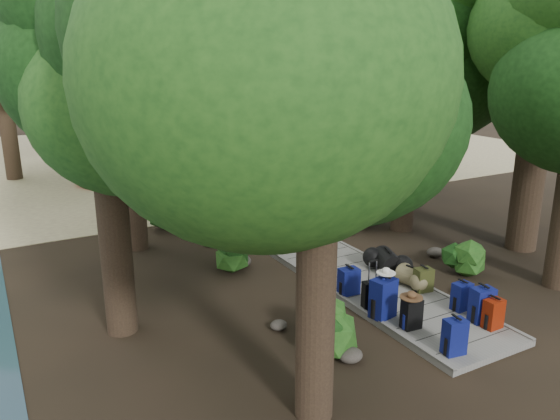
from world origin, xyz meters
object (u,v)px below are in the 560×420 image
backpack_left_c (383,296)px  lone_suitcase_on_sand (209,182)px  backpack_right_d (423,279)px  sun_lounger (245,165)px  backpack_left_b (412,312)px  backpack_left_d (349,280)px  duffel_right_khaki (412,277)px  duffel_right_black (387,261)px  backpack_right_c (462,295)px  suitcase_on_boardwalk (371,295)px  kayak (84,184)px  backpack_left_a (455,335)px  backpack_right_b (482,303)px  backpack_right_a (493,312)px

backpack_left_c → lone_suitcase_on_sand: bearing=74.0°
backpack_right_d → sun_lounger: (2.06, 13.02, -0.08)m
backpack_left_b → lone_suitcase_on_sand: size_ratio=1.00×
backpack_left_c → backpack_left_d: bearing=76.5°
backpack_left_b → duffel_right_khaki: (1.31, 1.43, -0.11)m
duffel_right_black → backpack_left_c: bearing=-111.9°
backpack_left_b → sun_lounger: backpack_left_b is taller
backpack_right_c → suitcase_on_boardwalk: (-1.50, 0.90, -0.03)m
backpack_left_d → suitcase_on_boardwalk: size_ratio=1.11×
lone_suitcase_on_sand → backpack_right_c: bearing=-102.6°
backpack_left_b → kayak: (-3.19, 14.59, -0.26)m
backpack_right_d → backpack_left_b: bearing=-132.0°
backpack_right_c → backpack_right_d: size_ratio=1.10×
duffel_right_black → sun_lounger: sun_lounger is taller
backpack_left_c → kayak: size_ratio=0.29×
backpack_left_b → kayak: bearing=108.3°
sun_lounger → kayak: bearing=174.4°
backpack_left_c → duffel_right_black: 2.32m
backpack_right_c → suitcase_on_boardwalk: 1.75m
lone_suitcase_on_sand → backpack_left_a: bearing=-108.8°
duffel_right_khaki → backpack_left_b: bearing=-145.2°
backpack_right_b → duffel_right_khaki: (-0.02, 1.87, -0.17)m
backpack_left_d → backpack_right_d: 1.59m
duffel_right_black → suitcase_on_boardwalk: bearing=-118.6°
backpack_right_d → suitcase_on_boardwalk: (-1.46, -0.11, 0.00)m
backpack_right_d → duffel_right_black: 1.22m
backpack_left_b → backpack_right_d: 1.73m
backpack_right_b → duffel_right_khaki: 1.88m
backpack_left_b → backpack_left_d: bearing=100.1°
backpack_right_a → backpack_right_d: bearing=87.9°
backpack_left_b → suitcase_on_boardwalk: backpack_left_b is taller
duffel_right_black → sun_lounger: size_ratio=0.42×
duffel_right_khaki → sun_lounger: sun_lounger is taller
backpack_left_d → backpack_right_d: backpack_left_d is taller
backpack_right_a → backpack_right_b: 0.29m
backpack_left_b → duffel_right_khaki: bearing=53.6°
backpack_right_a → suitcase_on_boardwalk: backpack_right_a is taller
backpack_right_b → lone_suitcase_on_sand: backpack_right_b is taller
lone_suitcase_on_sand → sun_lounger: (2.56, 2.29, -0.01)m
suitcase_on_boardwalk → duffel_right_khaki: bearing=30.7°
backpack_left_a → kayak: backpack_left_a is taller
backpack_left_a → backpack_left_c: backpack_left_c is taller
backpack_right_d → duffel_right_black: (0.04, 1.21, -0.03)m
backpack_right_c → duffel_right_black: 2.23m
backpack_left_a → backpack_right_a: (1.29, 0.30, -0.03)m
backpack_right_a → kayak: bearing=105.0°
backpack_left_b → lone_suitcase_on_sand: backpack_left_b is taller
duffel_right_black → suitcase_on_boardwalk: suitcase_on_boardwalk is taller
suitcase_on_boardwalk → lone_suitcase_on_sand: bearing=98.7°
backpack_left_c → backpack_right_a: bearing=-52.5°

